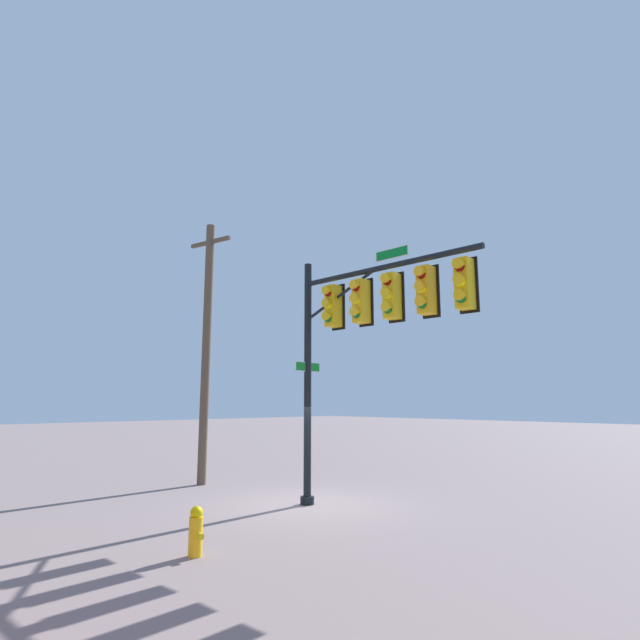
{
  "coord_description": "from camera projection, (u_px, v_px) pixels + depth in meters",
  "views": [
    {
      "loc": [
        10.1,
        -9.07,
        2.62
      ],
      "look_at": [
        0.52,
        -0.04,
        4.79
      ],
      "focal_mm": 28.09,
      "sensor_mm": 36.0,
      "label": 1
    }
  ],
  "objects": [
    {
      "name": "ground_plane",
      "position": [
        307.0,
        504.0,
        12.97
      ],
      "size": [
        120.0,
        120.0,
        0.0
      ],
      "primitive_type": "plane",
      "color": "gray"
    },
    {
      "name": "fire_hydrant",
      "position": [
        196.0,
        531.0,
        8.65
      ],
      "size": [
        0.33,
        0.24,
        0.83
      ],
      "color": "yellow",
      "rests_on": "ground_plane"
    },
    {
      "name": "utility_pole",
      "position": [
        206.0,
        346.0,
        16.79
      ],
      "size": [
        1.78,
        0.52,
        8.71
      ],
      "color": "brown",
      "rests_on": "ground_plane"
    },
    {
      "name": "signal_pole_assembly",
      "position": [
        371.0,
        315.0,
        12.25
      ],
      "size": [
        5.3,
        1.02,
        6.43
      ],
      "color": "black",
      "rests_on": "ground_plane"
    }
  ]
}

